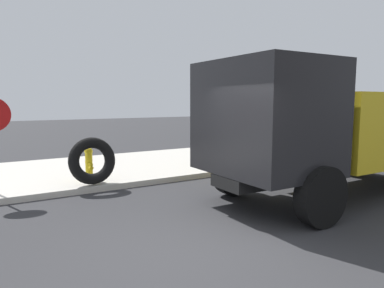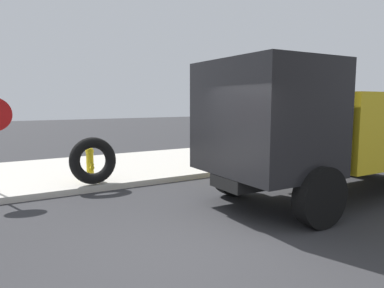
{
  "view_description": "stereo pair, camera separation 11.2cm",
  "coord_description": "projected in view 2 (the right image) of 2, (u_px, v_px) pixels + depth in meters",
  "views": [
    {
      "loc": [
        -2.59,
        -4.4,
        2.22
      ],
      "look_at": [
        1.59,
        2.42,
        1.25
      ],
      "focal_mm": 33.01,
      "sensor_mm": 36.0,
      "label": 1
    },
    {
      "loc": [
        -2.49,
        -4.46,
        2.22
      ],
      "look_at": [
        1.59,
        2.42,
        1.25
      ],
      "focal_mm": 33.01,
      "sensor_mm": 36.0,
      "label": 2
    }
  ],
  "objects": [
    {
      "name": "loose_tire",
      "position": [
        93.0,
        161.0,
        8.78
      ],
      "size": [
        1.18,
        0.43,
        1.2
      ],
      "primitive_type": "torus",
      "rotation": [
        1.45,
        0.0,
        0.02
      ],
      "color": "black",
      "rests_on": "sidewalk_curb"
    },
    {
      "name": "ground_plane",
      "position": [
        183.0,
        249.0,
        5.33
      ],
      "size": [
        80.0,
        80.0,
        0.0
      ],
      "primitive_type": "plane",
      "color": "#2D2D30"
    },
    {
      "name": "fire_hydrant",
      "position": [
        90.0,
        162.0,
        9.32
      ],
      "size": [
        0.21,
        0.49,
        0.87
      ],
      "color": "yellow",
      "rests_on": "sidewalk_curb"
    },
    {
      "name": "dump_truck_yellow",
      "position": [
        340.0,
        128.0,
        8.17
      ],
      "size": [
        7.02,
        2.85,
        3.0
      ],
      "color": "gold",
      "rests_on": "ground"
    },
    {
      "name": "sidewalk_curb",
      "position": [
        80.0,
        171.0,
        10.87
      ],
      "size": [
        36.0,
        5.0,
        0.15
      ],
      "primitive_type": "cube",
      "color": "#BCB7AD",
      "rests_on": "ground"
    }
  ]
}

